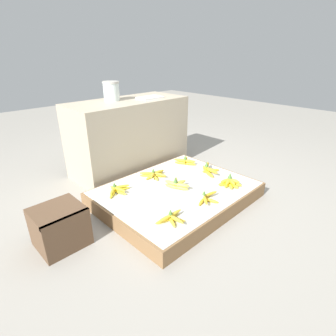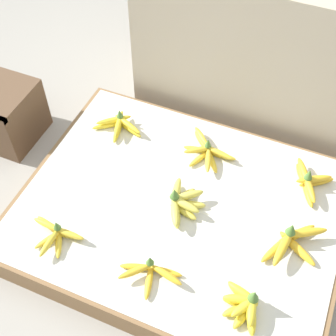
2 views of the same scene
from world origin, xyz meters
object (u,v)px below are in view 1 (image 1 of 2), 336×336
banana_bunch_front_left (172,218)px  banana_bunch_back_left (117,190)px  banana_bunch_middle_midleft (177,184)px  banana_bunch_middle_midright (208,169)px  banana_bunch_back_midright (185,161)px  glass_jar (111,91)px  banana_bunch_front_midleft (207,198)px  foam_tray_white (150,98)px  wooden_crate (60,227)px  banana_bunch_front_midright (230,182)px  banana_bunch_back_midleft (154,175)px

banana_bunch_front_left → banana_bunch_back_left: banana_bunch_back_left is taller
banana_bunch_middle_midleft → banana_bunch_middle_midright: banana_bunch_middle_midright is taller
banana_bunch_back_midright → glass_jar: bearing=125.3°
glass_jar → banana_bunch_back_left: bearing=-124.3°
banana_bunch_front_midleft → foam_tray_white: (0.34, 1.02, 0.59)m
banana_bunch_back_left → banana_bunch_front_midleft: bearing=-54.8°
wooden_crate → banana_bunch_back_midright: 1.36m
wooden_crate → banana_bunch_back_midright: bearing=5.7°
banana_bunch_middle_midright → glass_jar: (-0.42, 0.88, 0.66)m
banana_bunch_middle_midleft → foam_tray_white: (0.35, 0.71, 0.58)m
banana_bunch_front_left → foam_tray_white: 1.37m
banana_bunch_middle_midright → banana_bunch_front_midright: bearing=-106.4°
banana_bunch_front_midright → foam_tray_white: bearing=89.5°
banana_bunch_front_midleft → banana_bunch_back_midright: banana_bunch_back_midright is taller
banana_bunch_front_left → banana_bunch_back_midright: 0.98m
wooden_crate → banana_bunch_back_midleft: size_ratio=1.33×
banana_bunch_back_midleft → banana_bunch_middle_midright: bearing=-33.9°
banana_bunch_middle_midleft → banana_bunch_back_left: size_ratio=0.96×
banana_bunch_front_midright → banana_bunch_middle_midleft: bearing=139.3°
glass_jar → wooden_crate: bearing=-142.3°
banana_bunch_front_midright → banana_bunch_middle_midleft: (-0.34, 0.29, -0.00)m
banana_bunch_back_left → glass_jar: bearing=55.7°
banana_bunch_back_left → wooden_crate: bearing=-166.6°
banana_bunch_back_midleft → foam_tray_white: 0.81m
banana_bunch_middle_midleft → banana_bunch_back_midleft: 0.28m
banana_bunch_front_midleft → glass_jar: (-0.00, 1.18, 0.67)m
banana_bunch_front_midright → banana_bunch_middle_midright: (0.09, 0.29, 0.00)m
banana_bunch_middle_midright → banana_bunch_back_left: size_ratio=1.08×
wooden_crate → glass_jar: 1.37m
banana_bunch_front_midleft → banana_bunch_back_midright: 0.72m
wooden_crate → banana_bunch_middle_midleft: (0.93, -0.15, 0.02)m
wooden_crate → banana_bunch_back_left: (0.53, 0.13, 0.02)m
banana_bunch_middle_midright → glass_jar: size_ratio=1.38×
wooden_crate → banana_bunch_back_midleft: (0.93, 0.13, 0.02)m
banana_bunch_back_midright → glass_jar: (-0.42, 0.59, 0.66)m
banana_bunch_front_left → banana_bunch_back_midright: bearing=36.7°
banana_bunch_front_midright → banana_bunch_middle_midright: size_ratio=0.67×
banana_bunch_back_left → banana_bunch_back_midleft: banana_bunch_back_left is taller
banana_bunch_front_midright → banana_bunch_back_midright: 0.59m
banana_bunch_back_left → foam_tray_white: 1.05m
banana_bunch_front_midleft → banana_bunch_front_midright: (0.33, 0.01, 0.01)m
banana_bunch_front_left → glass_jar: glass_jar is taller
banana_bunch_front_left → banana_bunch_front_midright: bearing=0.7°
banana_bunch_front_left → banana_bunch_middle_midleft: bearing=39.4°
banana_bunch_front_midleft → banana_bunch_back_midleft: banana_bunch_front_midleft is taller
banana_bunch_front_midright → banana_bunch_back_midleft: bearing=120.5°
banana_bunch_front_midright → wooden_crate: bearing=160.7°
banana_bunch_front_left → banana_bunch_middle_midright: bearing=20.7°
glass_jar → foam_tray_white: glass_jar is taller
banana_bunch_middle_midright → banana_bunch_middle_midleft: bearing=179.8°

